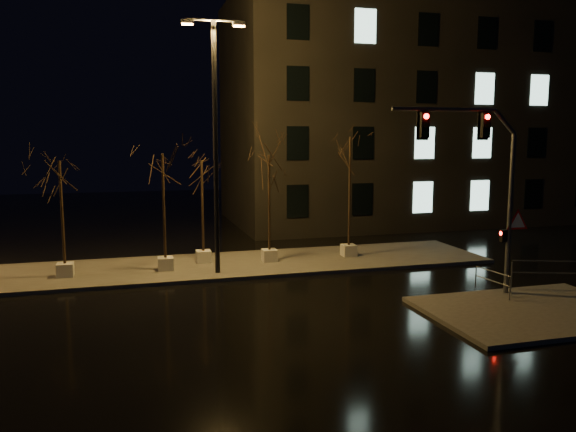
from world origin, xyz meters
name	(u,v)px	position (x,y,z in m)	size (l,w,h in m)	color
ground	(287,302)	(0.00, 0.00, 0.00)	(90.00, 90.00, 0.00)	black
median	(252,264)	(0.00, 6.00, 0.07)	(22.00, 5.00, 0.15)	#43403C
sidewalk_corner	(533,311)	(7.50, -3.50, 0.07)	(7.00, 5.00, 0.15)	#43403C
building	(408,114)	(14.00, 18.00, 7.50)	(25.00, 12.00, 15.00)	black
tree_0	(61,187)	(-7.91, 5.50, 3.84)	(1.80, 1.80, 4.86)	#BAB9AE
tree_1	(163,180)	(-3.87, 5.56, 4.03)	(1.80, 1.80, 5.11)	#BAB9AE
tree_2	(202,183)	(-2.11, 6.60, 3.77)	(1.80, 1.80, 4.77)	#BAB9AE
tree_3	(269,179)	(0.85, 6.02, 3.95)	(1.80, 1.80, 5.01)	#BAB9AE
tree_4	(350,164)	(4.81, 6.12, 4.58)	(1.80, 1.80, 5.84)	#BAB9AE
traffic_signal_mast	(485,174)	(6.86, -1.46, 4.53)	(5.45, 0.37, 6.66)	#55585C
streetlight_main	(215,130)	(-1.78, 4.48, 6.11)	(2.59, 0.50, 10.34)	black
guard_rail_a	(546,270)	(9.66, -1.50, 0.87)	(2.42, 0.88, 1.10)	#55585C
guard_rail_b	(492,279)	(7.33, -1.52, 0.70)	(0.23, 1.80, 0.85)	#55585C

